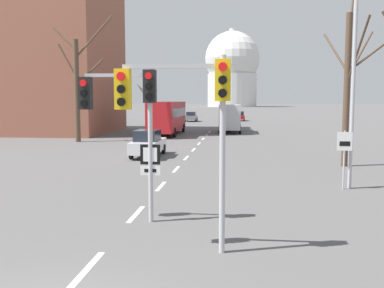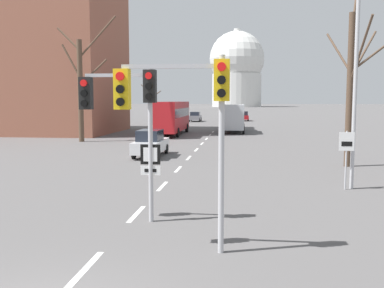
{
  "view_description": "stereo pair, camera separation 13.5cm",
  "coord_description": "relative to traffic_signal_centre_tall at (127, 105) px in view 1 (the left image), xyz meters",
  "views": [
    {
      "loc": [
        3.22,
        -6.03,
        3.66
      ],
      "look_at": [
        1.92,
        6.18,
        2.39
      ],
      "focal_mm": 40.0,
      "sensor_mm": 36.0,
      "label": 1
    },
    {
      "loc": [
        3.35,
        -6.01,
        3.66
      ],
      "look_at": [
        1.92,
        6.18,
        2.39
      ],
      "focal_mm": 40.0,
      "sensor_mm": 36.0,
      "label": 2
    }
  ],
  "objects": [
    {
      "name": "lane_stripe_0",
      "position": [
        0.05,
        -3.72,
        -3.51
      ],
      "size": [
        0.16,
        2.0,
        0.01
      ],
      "primitive_type": "cube",
      "color": "silver",
      "rests_on": "ground_plane"
    },
    {
      "name": "lane_stripe_1",
      "position": [
        0.05,
        0.78,
        -3.51
      ],
      "size": [
        0.16,
        2.0,
        0.01
      ],
      "primitive_type": "cube",
      "color": "silver",
      "rests_on": "ground_plane"
    },
    {
      "name": "lane_stripe_2",
      "position": [
        0.05,
        5.28,
        -3.51
      ],
      "size": [
        0.16,
        2.0,
        0.01
      ],
      "primitive_type": "cube",
      "color": "silver",
      "rests_on": "ground_plane"
    },
    {
      "name": "lane_stripe_3",
      "position": [
        0.05,
        9.78,
        -3.51
      ],
      "size": [
        0.16,
        2.0,
        0.01
      ],
      "primitive_type": "cube",
      "color": "silver",
      "rests_on": "ground_plane"
    },
    {
      "name": "lane_stripe_4",
      "position": [
        0.05,
        14.28,
        -3.51
      ],
      "size": [
        0.16,
        2.0,
        0.01
      ],
      "primitive_type": "cube",
      "color": "silver",
      "rests_on": "ground_plane"
    },
    {
      "name": "lane_stripe_5",
      "position": [
        0.05,
        18.78,
        -3.51
      ],
      "size": [
        0.16,
        2.0,
        0.01
      ],
      "primitive_type": "cube",
      "color": "silver",
      "rests_on": "ground_plane"
    },
    {
      "name": "lane_stripe_6",
      "position": [
        0.05,
        23.28,
        -3.51
      ],
      "size": [
        0.16,
        2.0,
        0.01
      ],
      "primitive_type": "cube",
      "color": "silver",
      "rests_on": "ground_plane"
    },
    {
      "name": "lane_stripe_7",
      "position": [
        0.05,
        27.78,
        -3.51
      ],
      "size": [
        0.16,
        2.0,
        0.01
      ],
      "primitive_type": "cube",
      "color": "silver",
      "rests_on": "ground_plane"
    },
    {
      "name": "lane_stripe_8",
      "position": [
        0.05,
        32.28,
        -3.51
      ],
      "size": [
        0.16,
        2.0,
        0.01
      ],
      "primitive_type": "cube",
      "color": "silver",
      "rests_on": "ground_plane"
    },
    {
      "name": "lane_stripe_9",
      "position": [
        0.05,
        36.78,
        -3.51
      ],
      "size": [
        0.16,
        2.0,
        0.01
      ],
      "primitive_type": "cube",
      "color": "silver",
      "rests_on": "ground_plane"
    },
    {
      "name": "traffic_signal_centre_tall",
      "position": [
        0.0,
        0.0,
        0.0
      ],
      "size": [
        2.31,
        0.34,
        4.64
      ],
      "color": "#B2B2B7",
      "rests_on": "ground_plane"
    },
    {
      "name": "traffic_signal_near_right",
      "position": [
        2.07,
        -2.4,
        0.05
      ],
      "size": [
        2.73,
        0.34,
        4.69
      ],
      "color": "#B2B2B7",
      "rests_on": "ground_plane"
    },
    {
      "name": "route_sign_post",
      "position": [
        0.69,
        0.0,
        -1.89
      ],
      "size": [
        0.6,
        0.08,
        2.4
      ],
      "color": "#B2B2B7",
      "rests_on": "ground_plane"
    },
    {
      "name": "speed_limit_sign",
      "position": [
        7.62,
        5.48,
        -1.88
      ],
      "size": [
        0.6,
        0.08,
        2.41
      ],
      "color": "#B2B2B7",
      "rests_on": "ground_plane"
    },
    {
      "name": "street_lamp_right",
      "position": [
        7.49,
        5.7,
        1.46
      ],
      "size": [
        2.31,
        0.36,
        8.04
      ],
      "color": "#B2B2B7",
      "rests_on": "ground_plane"
    },
    {
      "name": "sedan_near_left",
      "position": [
        -4.63,
        60.48,
        -2.68
      ],
      "size": [
        1.84,
        4.57,
        1.67
      ],
      "color": "slate",
      "rests_on": "ground_plane"
    },
    {
      "name": "sedan_near_right",
      "position": [
        -2.52,
        14.75,
        -2.65
      ],
      "size": [
        1.73,
        4.6,
        1.74
      ],
      "color": "silver",
      "rests_on": "ground_plane"
    },
    {
      "name": "sedan_mid_centre",
      "position": [
        3.53,
        63.56,
        -2.68
      ],
      "size": [
        1.98,
        3.89,
        1.68
      ],
      "color": "maroon",
      "rests_on": "ground_plane"
    },
    {
      "name": "city_bus",
      "position": [
        -4.1,
        32.27,
        -1.47
      ],
      "size": [
        2.66,
        10.8,
        3.48
      ],
      "color": "red",
      "rests_on": "ground_plane"
    },
    {
      "name": "delivery_truck",
      "position": [
        2.44,
        36.26,
        -1.82
      ],
      "size": [
        2.44,
        7.2,
        3.14
      ],
      "color": "#333842",
      "rests_on": "ground_plane"
    },
    {
      "name": "bare_tree_left_near",
      "position": [
        -10.65,
        23.88,
        1.5
      ],
      "size": [
        5.16,
        1.76,
        11.11
      ],
      "color": "brown",
      "rests_on": "ground_plane"
    },
    {
      "name": "bare_tree_left_far",
      "position": [
        -10.03,
        49.34,
        -0.67
      ],
      "size": [
        3.06,
        0.9,
        5.98
      ],
      "color": "brown",
      "rests_on": "ground_plane"
    },
    {
      "name": "bare_tree_right_far",
      "position": [
        9.32,
        11.96,
        1.19
      ],
      "size": [
        4.27,
        4.82,
        9.86
      ],
      "color": "brown",
      "rests_on": "ground_plane"
    },
    {
      "name": "capitol_dome",
      "position": [
        0.05,
        225.25,
        16.98
      ],
      "size": [
        29.79,
        29.79,
        42.07
      ],
      "color": "silver",
      "rests_on": "ground_plane"
    },
    {
      "name": "apartment_block_left",
      "position": [
        -19.91,
        34.15,
        8.56
      ],
      "size": [
        18.0,
        14.0,
        24.15
      ],
      "primitive_type": "cube",
      "color": "#935642",
      "rests_on": "ground_plane"
    }
  ]
}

